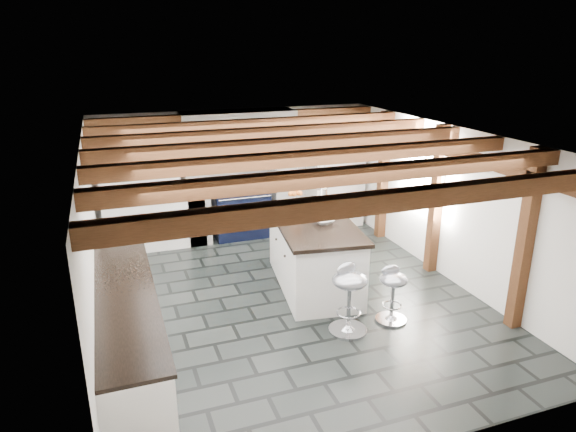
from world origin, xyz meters
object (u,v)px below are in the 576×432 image
object	(u,v)px
kitchen_island	(314,253)
bar_stool_far	(349,291)
bar_stool_near	(393,288)
range_cooker	(241,212)

from	to	relation	value
kitchen_island	bar_stool_far	size ratio (longest dim) A/B	2.42
bar_stool_near	bar_stool_far	distance (m)	0.65
kitchen_island	bar_stool_near	world-z (taller)	kitchen_island
kitchen_island	bar_stool_far	world-z (taller)	kitchen_island
bar_stool_near	kitchen_island	bearing A→B (deg)	118.16
bar_stool_near	bar_stool_far	world-z (taller)	bar_stool_far
range_cooker	bar_stool_far	bearing A→B (deg)	-84.12
bar_stool_far	range_cooker	bearing A→B (deg)	78.61
range_cooker	bar_stool_near	distance (m)	3.78
range_cooker	kitchen_island	size ratio (longest dim) A/B	0.46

